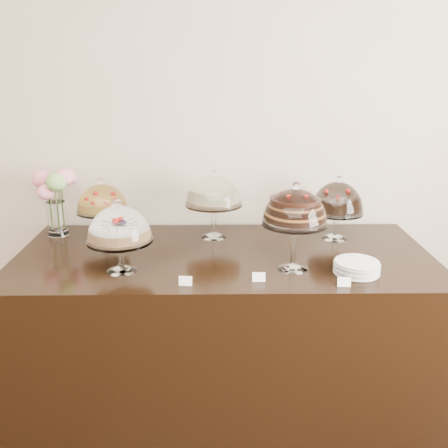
{
  "coord_description": "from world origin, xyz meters",
  "views": [
    {
      "loc": [
        0.08,
        -0.04,
        1.86
      ],
      "look_at": [
        0.12,
        2.4,
        1.08
      ],
      "focal_mm": 40.0,
      "sensor_mm": 36.0,
      "label": 1
    }
  ],
  "objects_px": {
    "plate_stack": "(357,267)",
    "cake_stand_fruit_tart": "(102,201)",
    "display_counter": "(224,328)",
    "cake_stand_choco_layer": "(295,209)",
    "cake_stand_sugar_sponge": "(119,227)",
    "cake_stand_cheesecake": "(214,193)",
    "flower_vase": "(55,193)",
    "cake_stand_dark_choco": "(337,200)"
  },
  "relations": [
    {
      "from": "display_counter",
      "to": "cake_stand_choco_layer",
      "type": "distance_m",
      "value": 0.85
    },
    {
      "from": "display_counter",
      "to": "cake_stand_dark_choco",
      "type": "relative_size",
      "value": 5.98
    },
    {
      "from": "cake_stand_choco_layer",
      "to": "plate_stack",
      "type": "relative_size",
      "value": 2.05
    },
    {
      "from": "cake_stand_sugar_sponge",
      "to": "flower_vase",
      "type": "height_order",
      "value": "flower_vase"
    },
    {
      "from": "cake_stand_sugar_sponge",
      "to": "cake_stand_fruit_tart",
      "type": "xyz_separation_m",
      "value": [
        -0.19,
        0.48,
        0.0
      ]
    },
    {
      "from": "cake_stand_fruit_tart",
      "to": "flower_vase",
      "type": "distance_m",
      "value": 0.3
    },
    {
      "from": "cake_stand_sugar_sponge",
      "to": "cake_stand_choco_layer",
      "type": "bearing_deg",
      "value": 0.7
    },
    {
      "from": "cake_stand_sugar_sponge",
      "to": "cake_stand_cheesecake",
      "type": "bearing_deg",
      "value": 48.08
    },
    {
      "from": "cake_stand_choco_layer",
      "to": "plate_stack",
      "type": "xyz_separation_m",
      "value": [
        0.3,
        -0.06,
        -0.27
      ]
    },
    {
      "from": "cake_stand_cheesecake",
      "to": "flower_vase",
      "type": "relative_size",
      "value": 1.01
    },
    {
      "from": "display_counter",
      "to": "cake_stand_cheesecake",
      "type": "height_order",
      "value": "cake_stand_cheesecake"
    },
    {
      "from": "display_counter",
      "to": "flower_vase",
      "type": "xyz_separation_m",
      "value": [
        -0.98,
        0.34,
        0.7
      ]
    },
    {
      "from": "display_counter",
      "to": "cake_stand_cheesecake",
      "type": "relative_size",
      "value": 5.53
    },
    {
      "from": "cake_stand_dark_choco",
      "to": "plate_stack",
      "type": "xyz_separation_m",
      "value": [
        -0.01,
        -0.51,
        -0.2
      ]
    },
    {
      "from": "cake_stand_sugar_sponge",
      "to": "cake_stand_cheesecake",
      "type": "relative_size",
      "value": 0.91
    },
    {
      "from": "cake_stand_dark_choco",
      "to": "flower_vase",
      "type": "distance_m",
      "value": 1.63
    },
    {
      "from": "cake_stand_sugar_sponge",
      "to": "flower_vase",
      "type": "relative_size",
      "value": 0.92
    },
    {
      "from": "display_counter",
      "to": "flower_vase",
      "type": "height_order",
      "value": "flower_vase"
    },
    {
      "from": "cake_stand_sugar_sponge",
      "to": "plate_stack",
      "type": "xyz_separation_m",
      "value": [
        1.14,
        -0.05,
        -0.19
      ]
    },
    {
      "from": "display_counter",
      "to": "cake_stand_dark_choco",
      "type": "xyz_separation_m",
      "value": [
        0.65,
        0.24,
        0.68
      ]
    },
    {
      "from": "cake_stand_cheesecake",
      "to": "cake_stand_dark_choco",
      "type": "relative_size",
      "value": 1.08
    },
    {
      "from": "plate_stack",
      "to": "flower_vase",
      "type": "bearing_deg",
      "value": 159.02
    },
    {
      "from": "cake_stand_sugar_sponge",
      "to": "cake_stand_fruit_tart",
      "type": "height_order",
      "value": "cake_stand_sugar_sponge"
    },
    {
      "from": "cake_stand_cheesecake",
      "to": "cake_stand_dark_choco",
      "type": "distance_m",
      "value": 0.7
    },
    {
      "from": "cake_stand_choco_layer",
      "to": "cake_stand_fruit_tart",
      "type": "bearing_deg",
      "value": 155.41
    },
    {
      "from": "display_counter",
      "to": "plate_stack",
      "type": "relative_size",
      "value": 10.27
    },
    {
      "from": "cake_stand_fruit_tart",
      "to": "plate_stack",
      "type": "distance_m",
      "value": 1.44
    },
    {
      "from": "display_counter",
      "to": "cake_stand_sugar_sponge",
      "type": "relative_size",
      "value": 6.1
    },
    {
      "from": "display_counter",
      "to": "plate_stack",
      "type": "height_order",
      "value": "plate_stack"
    },
    {
      "from": "cake_stand_cheesecake",
      "to": "plate_stack",
      "type": "distance_m",
      "value": 0.91
    },
    {
      "from": "display_counter",
      "to": "cake_stand_sugar_sponge",
      "type": "bearing_deg",
      "value": -155.52
    },
    {
      "from": "cake_stand_cheesecake",
      "to": "cake_stand_dark_choco",
      "type": "height_order",
      "value": "cake_stand_cheesecake"
    },
    {
      "from": "cake_stand_choco_layer",
      "to": "plate_stack",
      "type": "bearing_deg",
      "value": -11.43
    },
    {
      "from": "cake_stand_dark_choco",
      "to": "cake_stand_fruit_tart",
      "type": "distance_m",
      "value": 1.33
    },
    {
      "from": "flower_vase",
      "to": "cake_stand_choco_layer",
      "type": "bearing_deg",
      "value": -23.02
    },
    {
      "from": "cake_stand_sugar_sponge",
      "to": "flower_vase",
      "type": "bearing_deg",
      "value": 129.97
    },
    {
      "from": "display_counter",
      "to": "cake_stand_cheesecake",
      "type": "bearing_deg",
      "value": 101.58
    },
    {
      "from": "plate_stack",
      "to": "cake_stand_fruit_tart",
      "type": "bearing_deg",
      "value": 158.21
    },
    {
      "from": "display_counter",
      "to": "plate_stack",
      "type": "distance_m",
      "value": 0.84
    },
    {
      "from": "flower_vase",
      "to": "plate_stack",
      "type": "relative_size",
      "value": 1.84
    },
    {
      "from": "display_counter",
      "to": "cake_stand_dark_choco",
      "type": "bearing_deg",
      "value": 20.03
    },
    {
      "from": "cake_stand_dark_choco",
      "to": "cake_stand_fruit_tart",
      "type": "xyz_separation_m",
      "value": [
        -1.33,
        0.01,
        -0.0
      ]
    }
  ]
}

